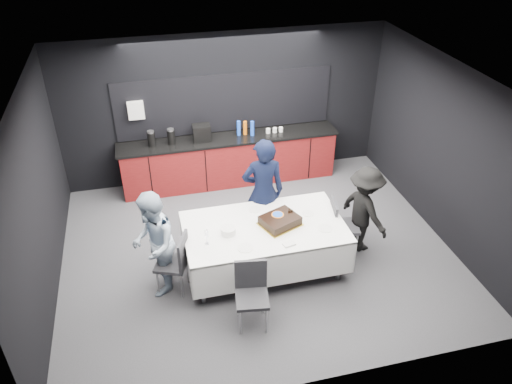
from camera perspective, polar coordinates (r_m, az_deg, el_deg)
ground at (r=7.98m, az=0.17°, el=-6.73°), size 6.00×6.00×0.00m
room_shell at (r=6.94m, az=0.20°, el=5.18°), size 6.04×5.04×2.82m
kitchenette at (r=9.47m, az=-3.16°, el=4.14°), size 4.10×0.64×2.05m
party_table at (r=7.28m, az=0.94°, el=-4.78°), size 2.32×1.32×0.78m
cake_assembly at (r=7.19m, az=2.76°, el=-3.28°), size 0.67×0.62×0.17m
plate_stack at (r=7.03m, az=-3.19°, el=-4.45°), size 0.21×0.21×0.10m
loose_plate_near at (r=6.80m, az=-1.25°, el=-6.38°), size 0.22×0.22×0.01m
loose_plate_right_a at (r=7.48m, az=5.96°, el=-2.44°), size 0.18×0.18×0.01m
loose_plate_right_b at (r=7.21m, az=7.88°, el=-4.12°), size 0.22×0.22×0.01m
loose_plate_far at (r=7.52m, az=-0.16°, el=-2.04°), size 0.19×0.19×0.01m
fork_pile at (r=6.86m, az=3.79°, el=-5.95°), size 0.19×0.14×0.03m
champagne_flute at (r=6.81m, az=-5.68°, el=-4.84°), size 0.06×0.06×0.22m
chair_left at (r=7.08m, az=-9.07°, el=-7.63°), size 0.55×0.55×0.92m
chair_right at (r=7.78m, az=9.54°, el=-3.43°), size 0.49×0.49×0.92m
chair_near at (r=6.56m, az=-0.52°, el=-11.05°), size 0.48×0.48×0.92m
person_center at (r=7.70m, az=0.82°, el=-0.00°), size 0.69×0.49×1.81m
person_left at (r=6.99m, az=-11.64°, el=-5.85°), size 0.66×0.82×1.58m
person_right at (r=7.82m, az=12.27°, el=-1.97°), size 0.79×1.04×1.43m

